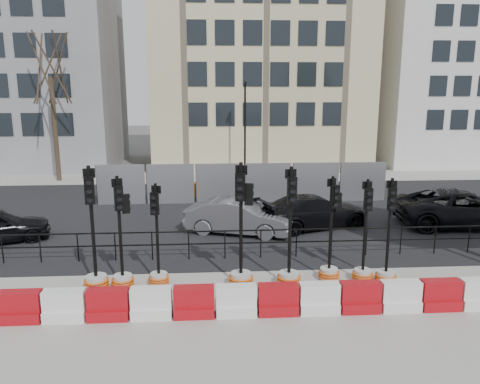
{
  "coord_description": "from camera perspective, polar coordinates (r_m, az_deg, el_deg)",
  "views": [
    {
      "loc": [
        -1.65,
        -13.6,
        5.58
      ],
      "look_at": [
        -0.58,
        3.0,
        1.89
      ],
      "focal_mm": 35.0,
      "sensor_mm": 36.0,
      "label": 1
    }
  ],
  "objects": [
    {
      "name": "car_b",
      "position": [
        18.29,
        -0.15,
        -3.01
      ],
      "size": [
        3.89,
        5.03,
        1.38
      ],
      "primitive_type": "imported",
      "rotation": [
        0.0,
        0.0,
        1.26
      ],
      "color": "#54545A",
      "rests_on": "ground"
    },
    {
      "name": "car_d",
      "position": [
        21.32,
        25.62,
        -1.8
      ],
      "size": [
        3.35,
        5.88,
        1.53
      ],
      "primitive_type": "imported",
      "rotation": [
        0.0,
        0.0,
        1.5
      ],
      "color": "black",
      "rests_on": "ground"
    },
    {
      "name": "tree_bare_far",
      "position": [
        30.58,
        -22.15,
        13.62
      ],
      "size": [
        2.0,
        2.0,
        9.0
      ],
      "color": "#473828",
      "rests_on": "ground"
    },
    {
      "name": "building_white",
      "position": [
        40.25,
        24.8,
        14.83
      ],
      "size": [
        12.0,
        9.06,
        16.0
      ],
      "color": "silver",
      "rests_on": "ground"
    },
    {
      "name": "road",
      "position": [
        21.4,
        0.86,
        -2.58
      ],
      "size": [
        40.0,
        14.0,
        0.03
      ],
      "primitive_type": "cube",
      "color": "black",
      "rests_on": "ground"
    },
    {
      "name": "ground",
      "position": [
        14.79,
        3.04,
        -9.68
      ],
      "size": [
        120.0,
        120.0,
        0.0
      ],
      "primitive_type": "plane",
      "color": "#51514C",
      "rests_on": "ground"
    },
    {
      "name": "car_c",
      "position": [
        19.31,
        8.93,
        -2.36
      ],
      "size": [
        4.82,
        5.86,
        1.36
      ],
      "primitive_type": "imported",
      "rotation": [
        0.0,
        0.0,
        1.91
      ],
      "color": "black",
      "rests_on": "ground"
    },
    {
      "name": "kerb_railing",
      "position": [
        15.67,
        2.56,
        -5.7
      ],
      "size": [
        18.0,
        0.04,
        1.0
      ],
      "color": "black",
      "rests_on": "ground"
    },
    {
      "name": "traffic_signal_h",
      "position": [
        14.34,
        17.44,
        -8.21
      ],
      "size": [
        0.62,
        0.62,
        3.14
      ],
      "rotation": [
        0.0,
        0.0,
        -0.2
      ],
      "color": "beige",
      "rests_on": "ground"
    },
    {
      "name": "lamp_post_far",
      "position": [
        28.75,
        0.61,
        7.79
      ],
      "size": [
        0.12,
        0.56,
        6.0
      ],
      "color": "black",
      "rests_on": "ground"
    },
    {
      "name": "traffic_signal_c",
      "position": [
        13.79,
        -9.94,
        -8.76
      ],
      "size": [
        0.59,
        0.59,
        3.01
      ],
      "rotation": [
        0.0,
        0.0,
        -0.25
      ],
      "color": "beige",
      "rests_on": "ground"
    },
    {
      "name": "heras_fencing",
      "position": [
        24.07,
        1.67,
        0.68
      ],
      "size": [
        14.33,
        1.72,
        2.0
      ],
      "color": "#93959B",
      "rests_on": "ground"
    },
    {
      "name": "traffic_signal_g",
      "position": [
        14.3,
        14.81,
        -8.16
      ],
      "size": [
        0.61,
        0.61,
        3.08
      ],
      "rotation": [
        0.0,
        0.0,
        -0.02
      ],
      "color": "beige",
      "rests_on": "ground"
    },
    {
      "name": "traffic_signal_a",
      "position": [
        13.83,
        -17.24,
        -8.58
      ],
      "size": [
        0.7,
        0.7,
        3.57
      ],
      "rotation": [
        0.0,
        0.0,
        0.17
      ],
      "color": "beige",
      "rests_on": "ground"
    },
    {
      "name": "traffic_signal_b",
      "position": [
        13.75,
        -14.15,
        -8.34
      ],
      "size": [
        0.64,
        0.64,
        3.26
      ],
      "rotation": [
        0.0,
        0.0,
        0.34
      ],
      "color": "beige",
      "rests_on": "ground"
    },
    {
      "name": "traffic_signal_f",
      "position": [
        14.14,
        10.94,
        -7.7
      ],
      "size": [
        0.62,
        0.62,
        3.15
      ],
      "rotation": [
        0.0,
        0.0,
        0.33
      ],
      "color": "beige",
      "rests_on": "ground"
    },
    {
      "name": "sidewalk_near",
      "position": [
        12.08,
        4.75,
        -14.99
      ],
      "size": [
        40.0,
        6.0,
        0.02
      ],
      "primitive_type": "cube",
      "color": "gray",
      "rests_on": "ground"
    },
    {
      "name": "traffic_signal_d",
      "position": [
        13.37,
        0.16,
        -8.15
      ],
      "size": [
        0.71,
        0.71,
        3.62
      ],
      "rotation": [
        0.0,
        0.0,
        -0.22
      ],
      "color": "beige",
      "rests_on": "ground"
    },
    {
      "name": "traffic_signal_e",
      "position": [
        13.55,
        6.02,
        -8.56
      ],
      "size": [
        0.69,
        0.69,
        3.5
      ],
      "rotation": [
        0.0,
        0.0,
        0.06
      ],
      "color": "beige",
      "rests_on": "ground"
    },
    {
      "name": "building_grey",
      "position": [
        37.69,
        -23.52,
        13.65
      ],
      "size": [
        11.0,
        9.06,
        14.0
      ],
      "color": "gray",
      "rests_on": "ground"
    },
    {
      "name": "building_cream",
      "position": [
        35.93,
        2.26,
        17.95
      ],
      "size": [
        15.0,
        10.06,
        18.0
      ],
      "color": "tan",
      "rests_on": "ground"
    },
    {
      "name": "barrier_row",
      "position": [
        12.1,
        4.64,
        -13.06
      ],
      "size": [
        13.6,
        0.5,
        0.8
      ],
      "color": "#B20E0F",
      "rests_on": "ground"
    },
    {
      "name": "sidewalk_far",
      "position": [
        30.16,
        -0.49,
        1.85
      ],
      "size": [
        40.0,
        4.0,
        0.02
      ],
      "primitive_type": "cube",
      "color": "gray",
      "rests_on": "ground"
    }
  ]
}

